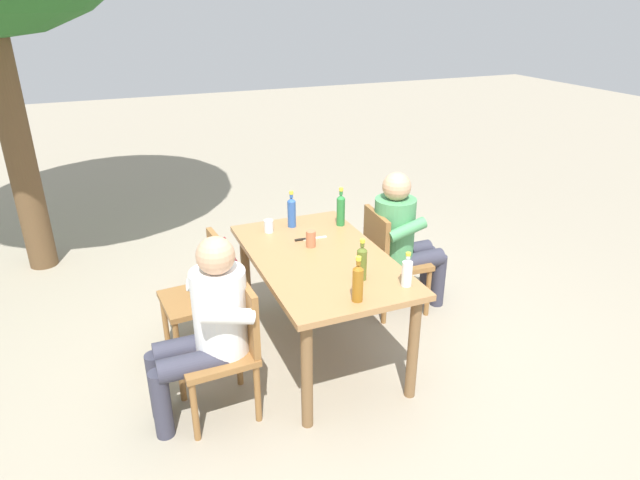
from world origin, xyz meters
name	(u,v)px	position (x,y,z in m)	size (l,w,h in m)	color
ground_plane	(320,351)	(0.00, 0.00, 0.00)	(24.00, 24.00, 0.00)	gray
dining_table	(320,270)	(0.00, 0.00, 0.67)	(1.50, 0.87, 0.77)	#A37547
chair_near_right	(389,256)	(0.34, -0.74, 0.49)	(0.47, 0.47, 0.87)	olive
chair_far_left	(228,341)	(-0.33, 0.74, 0.49)	(0.46, 0.46, 0.87)	olive
chair_far_right	(205,290)	(0.34, 0.74, 0.49)	(0.48, 0.48, 0.87)	olive
person_in_white_shirt	(402,235)	(0.34, -0.85, 0.66)	(0.47, 0.62, 1.18)	#4C935B
person_in_plaid_shirt	(208,322)	(-0.34, 0.85, 0.66)	(0.47, 0.62, 1.18)	white
bottle_olive	(362,262)	(-0.40, -0.11, 0.89)	(0.06, 0.06, 0.27)	#566623
bottle_clear	(407,271)	(-0.58, -0.33, 0.87)	(0.06, 0.06, 0.22)	white
bottle_amber	(358,282)	(-0.63, 0.02, 0.90)	(0.06, 0.06, 0.28)	#996019
bottle_green	(341,209)	(0.45, -0.36, 0.90)	(0.06, 0.06, 0.30)	#287A38
bottle_blue	(292,211)	(0.57, 0.00, 0.90)	(0.06, 0.06, 0.28)	#2D56A3
cup_terracotta	(311,239)	(0.17, 0.00, 0.83)	(0.07, 0.07, 0.12)	#BC6B47
cup_glass	(269,226)	(0.53, 0.20, 0.82)	(0.07, 0.07, 0.09)	silver
table_knife	(308,239)	(0.29, -0.03, 0.78)	(0.04, 0.24, 0.01)	silver
backpack_by_near_side	(223,265)	(1.29, 0.41, 0.18)	(0.32, 0.23, 0.38)	maroon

